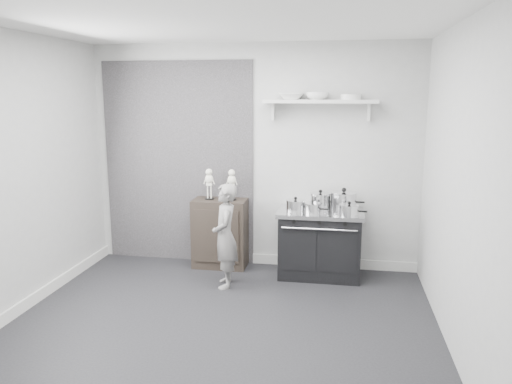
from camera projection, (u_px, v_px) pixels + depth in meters
ground at (220, 326)px, 4.60m from camera, size 4.00×4.00×0.00m
room_shell at (211, 147)px, 4.44m from camera, size 4.02×3.62×2.71m
wall_shelf at (320, 102)px, 5.69m from camera, size 1.30×0.26×0.24m
stove at (320, 243)px, 5.81m from camera, size 0.98×0.61×0.78m
side_cabinet at (220, 233)px, 6.13m from camera, size 0.65×0.38×0.84m
child at (225, 236)px, 5.46m from camera, size 0.37×0.47×1.16m
pot_front_left at (296, 206)px, 5.68m from camera, size 0.30×0.22×0.17m
pot_back_left at (320, 201)px, 5.83m from camera, size 0.33×0.24×0.22m
pot_back_right at (344, 201)px, 5.76m from camera, size 0.39×0.31×0.26m
pot_front_right at (349, 210)px, 5.48m from camera, size 0.31×0.22×0.16m
pot_front_center at (313, 208)px, 5.61m from camera, size 0.27×0.18×0.15m
skeleton_full at (209, 182)px, 6.03m from camera, size 0.12×0.08×0.43m
skeleton_torso at (232, 182)px, 5.98m from camera, size 0.12×0.08×0.43m
bowl_large at (291, 96)px, 5.73m from camera, size 0.29×0.29×0.07m
bowl_small at (317, 96)px, 5.68m from camera, size 0.26×0.26×0.08m
plate_stack at (351, 97)px, 5.62m from camera, size 0.24×0.24×0.06m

